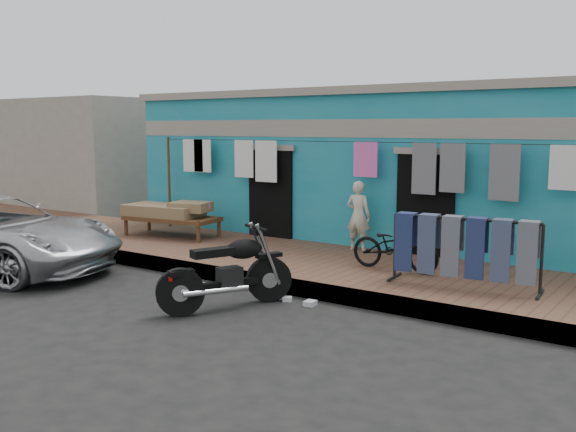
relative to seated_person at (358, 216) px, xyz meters
The scene contains 14 objects.
ground 4.30m from the seated_person, 91.06° to the right, with size 80.00×80.00×0.00m, color black.
sidewalk 1.44m from the seated_person, 93.70° to the right, with size 28.00×3.00×0.25m, color brown.
curb 2.77m from the seated_person, 91.68° to the right, with size 28.00×0.10×0.25m, color gray.
building 2.89m from the seated_person, 91.62° to the left, with size 12.20×5.20×3.36m.
neighbor_left 11.45m from the seated_person, 165.81° to the left, with size 6.00×5.00×3.40m, color #9E9384.
clothesline 0.98m from the seated_person, behind, with size 10.06×0.06×2.10m.
seated_person is the anchor object (origin of this frame).
bicycle 1.79m from the seated_person, 41.32° to the right, with size 0.53×1.50×0.97m, color black.
motorcycle 3.81m from the seated_person, 90.40° to the right, with size 1.26×1.88×1.15m, color black, non-canonical shape.
charpoy 4.15m from the seated_person, 167.34° to the right, with size 2.26×1.30×0.72m, color brown, non-canonical shape.
jeans_rack 3.09m from the seated_person, 31.11° to the right, with size 2.27×0.67×1.07m, color black, non-canonical shape.
litter_a 3.46m from the seated_person, 110.12° to the right, with size 0.16×0.12×0.07m, color silver.
litter_b 3.16m from the seated_person, 81.02° to the right, with size 0.14×0.10×0.07m, color silver.
litter_c 3.25m from the seated_person, 73.66° to the right, with size 0.18×0.15×0.07m, color silver.
Camera 1 is at (5.91, -6.37, 2.57)m, focal length 40.00 mm.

